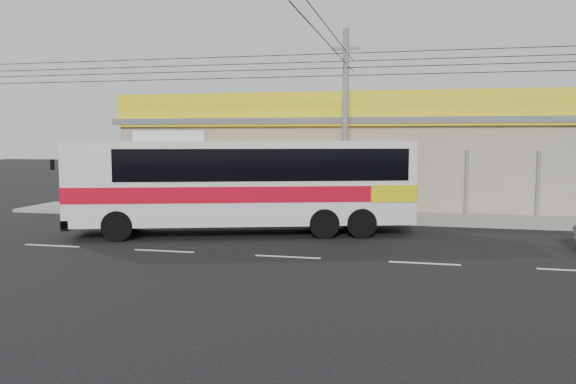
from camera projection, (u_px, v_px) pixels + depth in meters
name	position (u px, v px, depth m)	size (l,w,h in m)	color
ground	(303.00, 242.00, 19.29)	(120.00, 120.00, 0.00)	black
sidewalk	(329.00, 216.00, 25.11)	(30.00, 3.20, 0.15)	gray
lane_markings	(288.00, 257.00, 16.86)	(50.00, 0.12, 0.01)	silver
storefront_building	(344.00, 161.00, 30.28)	(22.60, 9.20, 5.70)	gray
coach_bus	(248.00, 179.00, 20.70)	(12.61, 6.08, 3.82)	silver
motorbike_red	(186.00, 202.00, 26.19)	(0.57, 1.64, 0.86)	maroon
motorbike_dark	(96.00, 195.00, 28.30)	(0.50, 1.78, 1.07)	black
utility_pole	(346.00, 63.00, 23.30)	(34.00, 14.00, 8.06)	#5D5D5B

